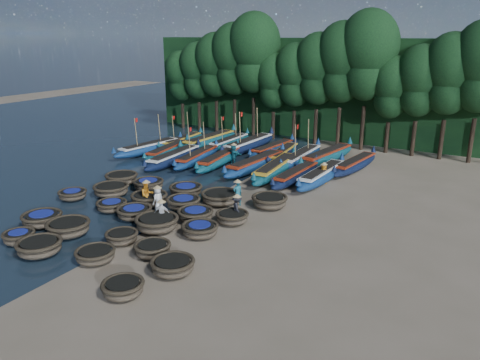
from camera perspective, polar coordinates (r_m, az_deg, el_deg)
The scene contains 64 objects.
ground at distance 29.86m, azimuth -5.36°, elevation -3.07°, with size 120.00×120.00×0.00m, color #80705D.
foliage_wall at distance 49.29m, azimuth 10.77°, elevation 10.82°, with size 40.00×3.00×10.00m, color black.
coracle_1 at distance 26.86m, azimuth -25.36°, elevation -6.28°, with size 1.67×1.67×0.67m.
coracle_2 at distance 25.11m, azimuth -23.27°, elevation -7.50°, with size 2.38×2.38×0.77m.
coracle_3 at distance 23.51m, azimuth -17.23°, elevation -8.70°, with size 2.29×2.29×0.65m.
coracle_4 at distance 20.36m, azimuth -14.08°, elevation -12.64°, with size 1.99×1.99×0.69m.
coracle_5 at distance 28.75m, azimuth -22.99°, elevation -4.36°, with size 2.80×2.80×0.74m.
coracle_6 at distance 26.82m, azimuth -20.21°, elevation -5.46°, with size 2.70×2.70×0.84m.
coracle_7 at distance 25.09m, azimuth -14.22°, elevation -6.73°, with size 2.07×2.07×0.66m.
coracle_8 at distance 23.38m, azimuth -10.61°, elevation -8.26°, with size 2.13×2.13×0.70m.
coracle_9 at distance 21.65m, azimuth -8.21°, elevation -10.30°, with size 2.16×2.16×0.72m.
coracle_10 at distance 32.47m, azimuth -19.74°, elevation -1.66°, with size 2.11×2.11×0.64m.
coracle_11 at distance 29.68m, azimuth -15.36°, elevation -3.00°, with size 2.32×2.32×0.65m.
coracle_12 at distance 28.11m, azimuth -12.78°, elevation -3.86°, with size 2.21×2.21×0.73m.
coracle_13 at distance 26.20m, azimuth -10.10°, elevation -5.16°, with size 2.86×2.86×0.84m.
coracle_14 at distance 25.20m, azimuth -4.91°, elevation -6.03°, with size 2.09×2.09×0.71m.
coracle_15 at distance 32.40m, azimuth -15.44°, elevation -1.13°, with size 2.92×2.92×0.80m.
coracle_16 at distance 30.11m, azimuth -11.01°, elevation -2.24°, with size 2.89×2.89×0.79m.
coracle_17 at distance 29.16m, azimuth -6.91°, elevation -2.73°, with size 2.40×2.40×0.75m.
coracle_18 at distance 27.17m, azimuth -5.45°, elevation -4.21°, with size 2.54×2.54×0.75m.
coracle_19 at distance 26.80m, azimuth -0.96°, elevation -4.55°, with size 1.93×1.93×0.69m.
coracle_20 at distance 34.64m, azimuth -14.25°, elevation 0.20°, with size 2.45×2.45×0.84m.
coracle_21 at distance 33.16m, azimuth -11.11°, elevation -0.48°, with size 2.64×2.64×0.70m.
coracle_22 at distance 31.45m, azimuth -6.62°, elevation -1.21°, with size 2.60×2.60×0.75m.
coracle_23 at distance 29.83m, azimuth -2.44°, elevation -2.10°, with size 2.66×2.66×0.80m.
coracle_24 at distance 29.19m, azimuth 3.62°, elevation -2.57°, with size 2.43×2.43×0.79m.
long_boat_0 at distance 43.12m, azimuth -10.96°, elevation 3.88°, with size 2.59×8.11×3.48m.
long_boat_1 at distance 41.82m, azimuth -8.80°, elevation 3.53°, with size 2.47×7.71×1.37m.
long_boat_2 at distance 39.30m, azimuth -8.03°, elevation 2.73°, with size 2.05×8.34×1.47m.
long_boat_3 at distance 39.32m, azimuth -5.23°, elevation 2.79°, with size 2.38×7.81×3.34m.
long_boat_4 at distance 38.45m, azimuth -2.55°, elevation 2.53°, with size 2.36×8.10×1.43m.
long_boat_5 at distance 36.98m, azimuth 1.95°, elevation 2.00°, with size 2.25×8.70×1.54m.
long_boat_6 at distance 35.68m, azimuth 4.40°, elevation 1.40°, with size 2.28×8.85×1.56m.
long_boat_7 at distance 34.52m, azimuth 6.83°, elevation 0.62°, with size 1.61×7.57×1.33m.
long_boat_8 at distance 34.62m, azimuth 9.95°, elevation 0.61°, with size 1.78×8.33×1.47m.
long_boat_9 at distance 45.54m, azimuth -7.16°, elevation 4.72°, with size 1.69×7.49×3.19m.
long_boat_10 at distance 45.19m, azimuth -3.77°, elevation 4.84°, with size 1.96×8.98×1.58m.
long_boat_11 at distance 44.78m, azimuth -1.33°, elevation 4.63°, with size 1.34×7.45×3.17m.
long_boat_12 at distance 43.32m, azimuth 1.07°, elevation 4.35°, with size 1.95×9.14×3.88m.
long_boat_13 at distance 42.22m, azimuth 3.95°, elevation 3.80°, with size 2.01×7.48×1.32m.
long_boat_14 at distance 40.42m, azimuth 5.19°, elevation 3.18°, with size 2.22×7.67×1.36m.
long_boat_15 at distance 39.30m, azimuth 7.43°, elevation 2.77°, with size 1.60×8.49×3.61m.
long_boat_16 at distance 39.95m, azimuth 10.57°, elevation 2.90°, with size 2.78×8.84×1.57m.
long_boat_17 at distance 38.15m, azimuth 13.84°, elevation 1.88°, with size 2.28×7.79×1.38m.
fisherman_0 at distance 28.90m, azimuth -9.97°, elevation -2.18°, with size 0.55×0.79×1.76m.
fisherman_1 at distance 29.34m, azimuth -0.30°, elevation -1.44°, with size 0.66×0.72×1.85m.
fisherman_2 at distance 29.58m, azimuth -11.28°, elevation -1.67°, with size 0.98×1.05×1.93m.
fisherman_3 at distance 27.06m, azimuth -0.37°, elevation -3.36°, with size 1.11×1.10×1.74m.
fisherman_4 at distance 26.69m, azimuth -9.50°, elevation -3.88°, with size 0.95×0.70×1.70m.
fisherman_5 at distance 38.88m, azimuth -0.76°, elevation 3.23°, with size 1.65×1.04×1.90m.
fisherman_6 at distance 34.30m, azimuth 10.15°, elevation 0.90°, with size 0.83×0.86×1.69m.
tree_0 at distance 53.77m, azimuth -7.15°, elevation 12.55°, with size 3.68×3.68×8.68m.
tree_1 at distance 52.36m, azimuth -5.12°, elevation 13.23°, with size 4.09×4.09×9.65m.
tree_2 at distance 51.03m, azimuth -2.96°, elevation 13.93°, with size 4.51×4.51×10.63m.
tree_3 at distance 49.77m, azimuth -0.68°, elevation 14.64°, with size 4.92×4.92×11.60m.
tree_4 at distance 48.60m, azimuth 1.73°, elevation 15.36°, with size 5.34×5.34×12.58m.
tree_5 at distance 47.72m, azimuth 4.18°, elevation 12.04°, with size 3.68×3.68×8.68m.
tree_6 at distance 46.70m, azimuth 6.79°, elevation 12.68°, with size 4.09×4.09×9.65m.
tree_7 at distance 45.78m, azimuth 9.53°, elevation 13.32°, with size 4.51×4.51×10.63m.
tree_8 at distance 44.97m, azimuth 12.38°, elevation 13.95°, with size 4.92×4.92×11.60m.
tree_9 at distance 44.27m, azimuth 15.36°, elevation 14.57°, with size 5.34×5.34×12.58m.
tree_10 at distance 43.91m, azimuth 18.01°, elevation 10.78°, with size 3.68×3.68×8.68m.
tree_11 at distance 43.41m, azimuth 21.09°, elevation 11.31°, with size 4.09×4.09×9.65m.
tree_12 at distance 43.04m, azimuth 24.26°, elevation 11.81°, with size 4.51×4.51×10.63m.
Camera 1 is at (16.44, -22.65, 10.42)m, focal length 35.00 mm.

